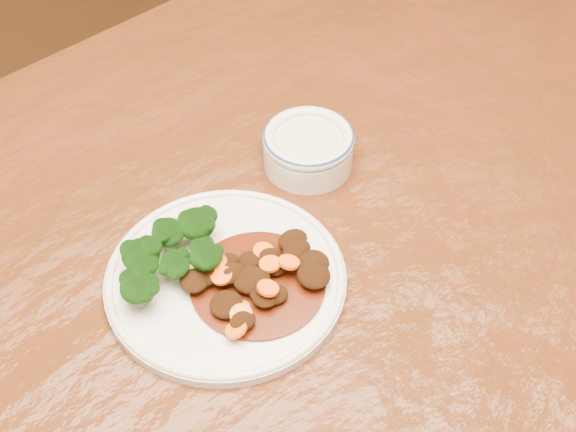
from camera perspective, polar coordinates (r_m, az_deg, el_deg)
dining_table at (r=0.90m, az=-1.70°, el=-5.84°), size 1.60×1.08×0.75m
dinner_plate at (r=0.81m, az=-4.45°, el=-4.46°), size 0.24×0.24×0.02m
broccoli_florets at (r=0.80m, az=-8.61°, el=-2.61°), size 0.12×0.08×0.04m
mince_stew at (r=0.79m, az=-2.18°, el=-4.40°), size 0.14×0.14×0.03m
dip_bowl at (r=0.91m, az=1.45°, el=4.92°), size 0.10×0.10×0.05m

